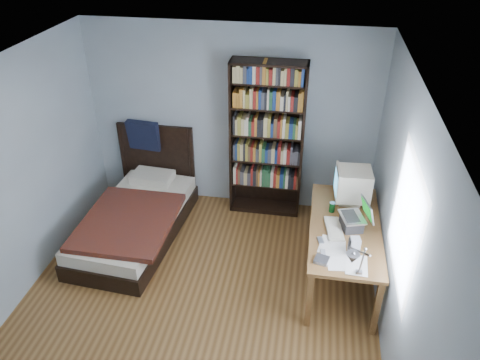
{
  "coord_description": "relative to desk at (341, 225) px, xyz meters",
  "views": [
    {
      "loc": [
        1.06,
        -3.45,
        3.77
      ],
      "look_at": [
        0.31,
        0.97,
        1.02
      ],
      "focal_mm": 35.0,
      "sensor_mm": 36.0,
      "label": 1
    }
  ],
  "objects": [
    {
      "name": "soda_can",
      "position": [
        -0.15,
        -0.2,
        0.37
      ],
      "size": [
        0.06,
        0.06,
        0.12
      ],
      "primitive_type": "cylinder",
      "color": "#083D13",
      "rests_on": "desk"
    },
    {
      "name": "phone_grey",
      "position": [
        -0.23,
        -0.94,
        0.32
      ],
      "size": [
        0.05,
        0.09,
        0.02
      ],
      "primitive_type": "cube",
      "rotation": [
        0.0,
        0.0,
        0.09
      ],
      "color": "#959497",
      "rests_on": "desk"
    },
    {
      "name": "desk_lamp",
      "position": [
        -0.01,
        -1.53,
        0.78
      ],
      "size": [
        0.22,
        0.49,
        0.57
      ],
      "color": "#99999E",
      "rests_on": "desk"
    },
    {
      "name": "bed",
      "position": [
        -2.56,
        -0.02,
        -0.16
      ],
      "size": [
        1.16,
        2.12,
        1.16
      ],
      "color": "black",
      "rests_on": "floor"
    },
    {
      "name": "desk",
      "position": [
        0.0,
        0.0,
        0.0
      ],
      "size": [
        0.75,
        1.62,
        0.73
      ],
      "color": "brown",
      "rests_on": "floor"
    },
    {
      "name": "bookshelf",
      "position": [
        -1.01,
        0.78,
        0.64
      ],
      "size": [
        0.94,
        0.3,
        2.1
      ],
      "color": "black",
      "rests_on": "floor"
    },
    {
      "name": "phone_silver",
      "position": [
        -0.26,
        -0.75,
        0.32
      ],
      "size": [
        0.08,
        0.11,
        0.02
      ],
      "primitive_type": "cube",
      "rotation": [
        0.0,
        0.0,
        0.27
      ],
      "color": "#BCBCC1",
      "rests_on": "desk"
    },
    {
      "name": "keyboard",
      "position": [
        -0.12,
        -0.54,
        0.33
      ],
      "size": [
        0.22,
        0.43,
        0.04
      ],
      "primitive_type": "cube",
      "rotation": [
        0.0,
        0.07,
        0.16
      ],
      "color": "beige",
      "rests_on": "desk"
    },
    {
      "name": "speaker",
      "position": [
        0.07,
        -0.89,
        0.41
      ],
      "size": [
        0.11,
        0.11,
        0.19
      ],
      "primitive_type": "cube",
      "rotation": [
        0.0,
        0.0,
        0.15
      ],
      "color": "#959497",
      "rests_on": "desk"
    },
    {
      "name": "room",
      "position": [
        -1.48,
        -1.16,
        0.84
      ],
      "size": [
        4.2,
        4.24,
        2.5
      ],
      "color": "brown",
      "rests_on": "ground"
    },
    {
      "name": "external_drive",
      "position": [
        -0.24,
        -1.06,
        0.33
      ],
      "size": [
        0.16,
        0.16,
        0.03
      ],
      "primitive_type": "cube",
      "rotation": [
        0.0,
        0.0,
        -0.26
      ],
      "color": "#959497",
      "rests_on": "desk"
    },
    {
      "name": "laptop",
      "position": [
        0.07,
        -0.47,
        0.42
      ],
      "size": [
        0.37,
        0.35,
        0.36
      ],
      "color": "#2D2D30",
      "rests_on": "desk"
    },
    {
      "name": "mouse",
      "position": [
        -0.01,
        -0.21,
        0.33
      ],
      "size": [
        0.06,
        0.11,
        0.04
      ],
      "primitive_type": "ellipsoid",
      "color": "silver",
      "rests_on": "desk"
    },
    {
      "name": "crt_monitor",
      "position": [
        0.06,
        0.01,
        0.56
      ],
      "size": [
        0.4,
        0.37,
        0.44
      ],
      "color": "beige",
      "rests_on": "desk"
    }
  ]
}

